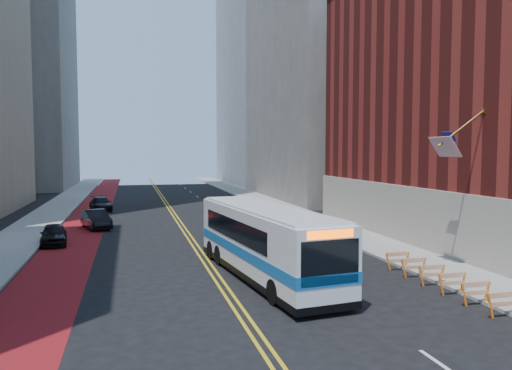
{
  "coord_description": "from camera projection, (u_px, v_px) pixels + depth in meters",
  "views": [
    {
      "loc": [
        -4.14,
        -14.73,
        6.42
      ],
      "look_at": [
        1.59,
        8.0,
        4.78
      ],
      "focal_mm": 35.0,
      "sensor_mm": 36.0,
      "label": 1
    }
  ],
  "objects": [
    {
      "name": "car_a",
      "position": [
        54.0,
        234.0,
        33.99
      ],
      "size": [
        2.11,
        4.3,
        1.41
      ],
      "primitive_type": "imported",
      "rotation": [
        0.0,
        0.0,
        0.11
      ],
      "color": "black",
      "rests_on": "ground"
    },
    {
      "name": "center_line_inner",
      "position": [
        177.0,
        222.0,
        44.68
      ],
      "size": [
        0.14,
        140.0,
        0.01
      ],
      "primitive_type": "cube",
      "color": "gold",
      "rests_on": "ground"
    },
    {
      "name": "construction_barriers",
      "position": [
        463.0,
        285.0,
        21.31
      ],
      "size": [
        1.42,
        10.91,
        1.0
      ],
      "color": "orange",
      "rests_on": "ground"
    },
    {
      "name": "midrise_right_near",
      "position": [
        338.0,
        48.0,
        66.35
      ],
      "size": [
        18.0,
        26.0,
        40.0
      ],
      "primitive_type": "cube",
      "color": "slate",
      "rests_on": "ground"
    },
    {
      "name": "car_c",
      "position": [
        101.0,
        204.0,
        52.91
      ],
      "size": [
        2.81,
        5.24,
        1.44
      ],
      "primitive_type": "imported",
      "rotation": [
        0.0,
        0.0,
        0.16
      ],
      "color": "black",
      "rests_on": "ground"
    },
    {
      "name": "sidewalk_left",
      "position": [
        35.0,
        226.0,
        41.79
      ],
      "size": [
        4.0,
        140.0,
        0.15
      ],
      "primitive_type": "cube",
      "color": "gray",
      "rests_on": "ground"
    },
    {
      "name": "car_b",
      "position": [
        96.0,
        219.0,
        40.95
      ],
      "size": [
        2.86,
        4.91,
        1.53
      ],
      "primitive_type": "imported",
      "rotation": [
        0.0,
        0.0,
        0.29
      ],
      "color": "black",
      "rests_on": "ground"
    },
    {
      "name": "ground",
      "position": [
        269.0,
        354.0,
        15.7
      ],
      "size": [
        160.0,
        160.0,
        0.0
      ],
      "primitive_type": "plane",
      "color": "black",
      "rests_on": "ground"
    },
    {
      "name": "transit_bus",
      "position": [
        264.0,
        241.0,
        25.07
      ],
      "size": [
        4.44,
        13.31,
        3.59
      ],
      "rotation": [
        0.0,
        0.0,
        0.12
      ],
      "color": "silver",
      "rests_on": "ground"
    },
    {
      "name": "sidewalk_right",
      "position": [
        305.0,
        217.0,
        47.64
      ],
      "size": [
        4.0,
        140.0,
        0.15
      ],
      "primitive_type": "cube",
      "color": "gray",
      "rests_on": "ground"
    },
    {
      "name": "lane_dashes",
      "position": [
        217.0,
        210.0,
        53.63
      ],
      "size": [
        0.14,
        98.2,
        0.01
      ],
      "color": "silver",
      "rests_on": "ground"
    },
    {
      "name": "bus_lane_paint",
      "position": [
        84.0,
        225.0,
        42.74
      ],
      "size": [
        3.6,
        140.0,
        0.01
      ],
      "primitive_type": "cube",
      "color": "maroon",
      "rests_on": "ground"
    },
    {
      "name": "center_line_outer",
      "position": [
        181.0,
        222.0,
        44.76
      ],
      "size": [
        0.14,
        140.0,
        0.01
      ],
      "primitive_type": "cube",
      "color": "gold",
      "rests_on": "ground"
    },
    {
      "name": "midrise_right_far",
      "position": [
        280.0,
        40.0,
        95.09
      ],
      "size": [
        20.0,
        28.0,
        55.0
      ],
      "primitive_type": "cube",
      "color": "gray",
      "rests_on": "ground"
    }
  ]
}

